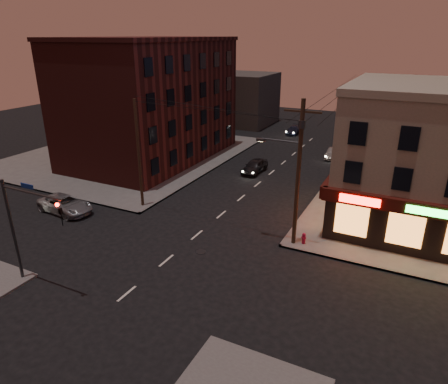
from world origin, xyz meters
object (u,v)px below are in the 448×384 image
Objects in this scene: sedan_far at (294,130)px; fire_hydrant at (304,238)px; suv_cross at (65,204)px; sedan_mid at (333,153)px; sedan_near at (255,166)px.

sedan_far reaches higher than fire_hydrant.
suv_cross is 36.63m from sedan_far.
sedan_far reaches higher than sedan_mid.
sedan_mid reaches higher than fire_hydrant.
suv_cross is at bearing -170.28° from fire_hydrant.
suv_cross is at bearing -121.24° from sedan_mid.
sedan_mid is at bearing -27.29° from suv_cross.
suv_cross is 6.25× the size of fire_hydrant.
suv_cross reaches higher than sedan_mid.
sedan_far is (8.64, 35.60, -0.11)m from suv_cross.
fire_hydrant is at bearing -81.32° from sedan_mid.
fire_hydrant is at bearing -73.11° from sedan_far.
sedan_near is 11.08m from sedan_mid.
sedan_near is 1.02× the size of sedan_far.
sedan_mid is 4.45× the size of fire_hydrant.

